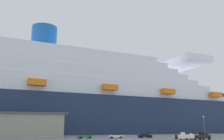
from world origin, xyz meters
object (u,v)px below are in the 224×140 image
cruise_ship (93,102)px  parked_car_black_coupe (145,136)px  parked_car_green_wagon (85,136)px  small_boat_on_trailer (186,137)px  street_lamp (204,123)px  pickup_truck (202,136)px  parked_car_white_van (116,136)px

cruise_ship → parked_car_black_coupe: size_ratio=53.42×
parked_car_black_coupe → parked_car_green_wagon: (-19.73, 4.33, -0.00)m
small_boat_on_trailer → street_lamp: bearing=38.3°
pickup_truck → street_lamp: street_lamp is taller
small_boat_on_trailer → parked_car_white_van: small_boat_on_trailer is taller
pickup_truck → parked_car_white_van: size_ratio=1.20×
parked_car_white_van → parked_car_black_coupe: same height
cruise_ship → pickup_truck: 81.25m
cruise_ship → parked_car_black_coupe: cruise_ship is taller
small_boat_on_trailer → pickup_truck: bearing=10.8°
cruise_ship → street_lamp: cruise_ship is taller
street_lamp → parked_car_green_wagon: 42.12m
small_boat_on_trailer → street_lamp: size_ratio=1.07×
pickup_truck → parked_car_black_coupe: bearing=118.6°
parked_car_white_van → parked_car_black_coupe: (9.51, -2.47, 0.00)m
cruise_ship → parked_car_green_wagon: bearing=-108.5°
street_lamp → parked_car_black_coupe: 22.12m
street_lamp → parked_car_green_wagon: street_lamp is taller
cruise_ship → pickup_truck: bearing=-82.9°
pickup_truck → parked_car_green_wagon: size_ratio=1.23×
cruise_ship → small_boat_on_trailer: size_ratio=31.07×
small_boat_on_trailer → parked_car_black_coupe: small_boat_on_trailer is taller
pickup_truck → cruise_ship: bearing=97.1°
cruise_ship → parked_car_green_wagon: size_ratio=52.13×
parked_car_white_van → pickup_truck: bearing=-46.1°
parked_car_black_coupe → parked_car_green_wagon: size_ratio=0.98×
parked_car_black_coupe → parked_car_white_van: bearing=165.4°
cruise_ship → parked_car_green_wagon: (-19.22, -57.42, -17.07)m
street_lamp → parked_car_green_wagon: (-41.12, 8.15, -4.10)m
cruise_ship → parked_car_green_wagon: 62.91m
street_lamp → parked_car_white_van: (-30.91, 6.29, -4.10)m
pickup_truck → parked_car_white_van: bearing=133.9°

